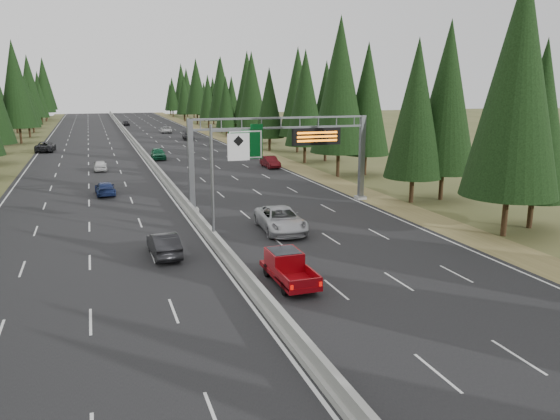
{
  "coord_description": "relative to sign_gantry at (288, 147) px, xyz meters",
  "views": [
    {
      "loc": [
        -7.34,
        -10.09,
        10.59
      ],
      "look_at": [
        3.02,
        20.0,
        3.27
      ],
      "focal_mm": 35.0,
      "sensor_mm": 36.0,
      "label": 1
    }
  ],
  "objects": [
    {
      "name": "road",
      "position": [
        -8.92,
        45.12,
        -5.23
      ],
      "size": [
        32.0,
        260.0,
        0.08
      ],
      "primitive_type": "cube",
      "color": "black",
      "rests_on": "ground"
    },
    {
      "name": "shoulder_right",
      "position": [
        8.88,
        45.12,
        -5.24
      ],
      "size": [
        3.6,
        260.0,
        0.06
      ],
      "primitive_type": "cube",
      "color": "olive",
      "rests_on": "ground"
    },
    {
      "name": "shoulder_left",
      "position": [
        -26.72,
        45.12,
        -5.24
      ],
      "size": [
        3.6,
        260.0,
        0.06
      ],
      "primitive_type": "cube",
      "color": "#454D23",
      "rests_on": "ground"
    },
    {
      "name": "median_barrier",
      "position": [
        -8.92,
        45.12,
        -4.85
      ],
      "size": [
        0.7,
        260.0,
        0.85
      ],
      "color": "gray",
      "rests_on": "road"
    },
    {
      "name": "sign_gantry",
      "position": [
        0.0,
        0.0,
        0.0
      ],
      "size": [
        16.75,
        0.98,
        7.8
      ],
      "color": "slate",
      "rests_on": "road"
    },
    {
      "name": "hov_sign_pole",
      "position": [
        -8.33,
        -9.92,
        -0.54
      ],
      "size": [
        2.8,
        0.5,
        8.0
      ],
      "color": "slate",
      "rests_on": "road"
    },
    {
      "name": "tree_row_right",
      "position": [
        13.21,
        35.44,
        3.84
      ],
      "size": [
        11.41,
        242.91,
        18.56
      ],
      "color": "black",
      "rests_on": "ground"
    },
    {
      "name": "silver_minivan",
      "position": [
        -3.57,
        -8.31,
        -4.32
      ],
      "size": [
        3.32,
        6.47,
        1.75
      ],
      "primitive_type": "imported",
      "rotation": [
        0.0,
        0.0,
        -0.07
      ],
      "color": "#BABBC0",
      "rests_on": "road"
    },
    {
      "name": "red_pickup",
      "position": [
        -6.7,
        -18.32,
        -4.28
      ],
      "size": [
        1.81,
        5.06,
        1.65
      ],
      "color": "black",
      "rests_on": "road"
    },
    {
      "name": "car_ahead_green",
      "position": [
        -7.32,
        35.16,
        -4.37
      ],
      "size": [
        2.0,
        4.82,
        1.63
      ],
      "primitive_type": "imported",
      "rotation": [
        0.0,
        0.0,
        -0.02
      ],
      "color": "#16603B",
      "rests_on": "road"
    },
    {
      "name": "car_ahead_dkred",
      "position": [
        5.49,
        22.1,
        -4.46
      ],
      "size": [
        1.59,
        4.43,
        1.45
      ],
      "primitive_type": "imported",
      "rotation": [
        0.0,
        0.0,
        0.01
      ],
      "color": "#4F0B10",
      "rests_on": "road"
    },
    {
      "name": "car_ahead_dkgrey",
      "position": [
        1.76,
        62.95,
        -4.45
      ],
      "size": [
        2.56,
        5.26,
        1.47
      ],
      "primitive_type": "imported",
      "rotation": [
        0.0,
        0.0,
        -0.1
      ],
      "color": "black",
      "rests_on": "road"
    },
    {
      "name": "car_ahead_white",
      "position": [
        -0.32,
        79.78,
        -4.5
      ],
      "size": [
        2.49,
        5.03,
        1.37
      ],
      "primitive_type": "imported",
      "rotation": [
        0.0,
        0.0,
        -0.04
      ],
      "color": "silver",
      "rests_on": "road"
    },
    {
      "name": "car_ahead_far",
      "position": [
        -7.42,
        105.27,
        -4.5
      ],
      "size": [
        1.78,
        4.1,
        1.38
      ],
      "primitive_type": "imported",
      "rotation": [
        0.0,
        0.0,
        0.04
      ],
      "color": "black",
      "rests_on": "road"
    },
    {
      "name": "car_onc_near",
      "position": [
        -12.46,
        -11.55,
        -4.44
      ],
      "size": [
        1.77,
        4.61,
        1.5
      ],
      "primitive_type": "imported",
      "rotation": [
        0.0,
        0.0,
        3.18
      ],
      "color": "black",
      "rests_on": "road"
    },
    {
      "name": "car_onc_blue",
      "position": [
        -15.37,
        10.09,
        -4.55
      ],
      "size": [
        1.96,
        4.48,
        1.28
      ],
      "primitive_type": "imported",
      "rotation": [
        0.0,
        0.0,
        3.18
      ],
      "color": "navy",
      "rests_on": "road"
    },
    {
      "name": "car_onc_white",
      "position": [
        -15.48,
        26.31,
        -4.52
      ],
      "size": [
        1.65,
        3.95,
        1.34
      ],
      "primitive_type": "imported",
      "rotation": [
        0.0,
        0.0,
        3.12
      ],
      "color": "silver",
      "rests_on": "road"
    },
    {
      "name": "car_onc_far",
      "position": [
        -23.42,
        50.42,
        -4.37
      ],
      "size": [
        3.05,
        6.03,
        1.63
      ],
      "primitive_type": "imported",
      "rotation": [
        0.0,
        0.0,
        3.08
      ],
      "color": "black",
      "rests_on": "road"
    }
  ]
}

